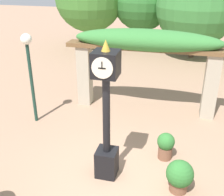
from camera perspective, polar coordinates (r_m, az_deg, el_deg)
name	(u,v)px	position (r m, az deg, el deg)	size (l,w,h in m)	color
ground_plane	(119,181)	(6.83, 1.41, -16.52)	(60.00, 60.00, 0.00)	#9E7A60
pedestal_clock	(106,116)	(6.13, -1.15, -3.74)	(0.52, 0.57, 3.27)	black
pergola	(146,48)	(9.20, 6.97, 9.98)	(5.30, 1.04, 2.80)	#A89E89
potted_plant_far_left	(166,145)	(7.42, 10.84, -9.35)	(0.45, 0.45, 0.73)	brown
potted_plant_far_right	(180,175)	(6.51, 13.57, -15.03)	(0.61, 0.61, 0.76)	brown
lamp_post	(29,59)	(8.73, -16.56, 7.56)	(0.32, 0.32, 2.83)	#19382D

